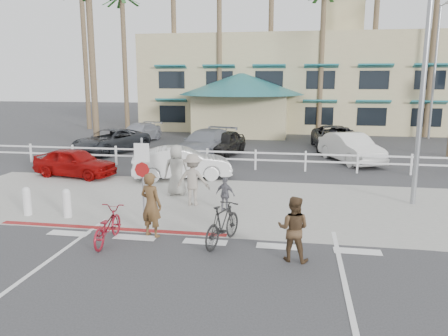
% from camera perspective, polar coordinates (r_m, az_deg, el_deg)
% --- Properties ---
extents(ground, '(140.00, 140.00, 0.00)m').
position_cam_1_polar(ground, '(11.49, -3.12, -10.74)').
color(ground, '#333335').
extents(bike_path, '(12.00, 16.00, 0.01)m').
position_cam_1_polar(bike_path, '(9.73, -5.80, -15.09)').
color(bike_path, '#333335').
rests_on(bike_path, ground).
extents(sidewalk_plaza, '(22.00, 7.00, 0.01)m').
position_cam_1_polar(sidewalk_plaza, '(15.67, 0.51, -4.58)').
color(sidewalk_plaza, gray).
rests_on(sidewalk_plaza, ground).
extents(cross_street, '(40.00, 5.00, 0.01)m').
position_cam_1_polar(cross_street, '(19.51, 2.38, -1.37)').
color(cross_street, '#333335').
rests_on(cross_street, ground).
extents(parking_lot, '(50.00, 16.00, 0.01)m').
position_cam_1_polar(parking_lot, '(28.80, 4.79, 2.79)').
color(parking_lot, '#333335').
rests_on(parking_lot, ground).
extents(curb_red, '(7.00, 0.25, 0.02)m').
position_cam_1_polar(curb_red, '(13.48, -14.62, -7.66)').
color(curb_red, maroon).
rests_on(curb_red, ground).
extents(rail_fence, '(29.40, 0.16, 1.00)m').
position_cam_1_polar(rail_fence, '(21.30, 4.41, 1.07)').
color(rail_fence, silver).
rests_on(rail_fence, ground).
extents(building, '(28.00, 16.00, 11.30)m').
position_cam_1_polar(building, '(41.39, 9.35, 13.17)').
color(building, '#C5B786').
rests_on(building, ground).
extents(sign_post, '(0.50, 0.10, 2.90)m').
position_cam_1_polar(sign_post, '(13.72, -10.55, -0.89)').
color(sign_post, gray).
rests_on(sign_post, ground).
extents(bollard_0, '(0.26, 0.26, 0.95)m').
position_cam_1_polar(bollard_0, '(14.82, -19.83, -4.35)').
color(bollard_0, silver).
rests_on(bollard_0, ground).
extents(bollard_1, '(0.26, 0.26, 0.95)m').
position_cam_1_polar(bollard_1, '(15.55, -24.34, -3.97)').
color(bollard_1, silver).
rests_on(bollard_1, ground).
extents(streetlight_0, '(0.60, 2.00, 9.00)m').
position_cam_1_polar(streetlight_0, '(16.39, 24.66, 11.01)').
color(streetlight_0, gray).
rests_on(streetlight_0, ground).
extents(streetlight_1, '(0.60, 2.00, 9.50)m').
position_cam_1_polar(streetlight_1, '(35.69, 25.78, 11.04)').
color(streetlight_1, gray).
rests_on(streetlight_1, ground).
extents(palm_0, '(4.00, 4.00, 15.00)m').
position_cam_1_polar(palm_0, '(40.87, -17.78, 15.41)').
color(palm_0, '#1D4C1E').
rests_on(palm_0, ground).
extents(palm_1, '(4.00, 4.00, 13.00)m').
position_cam_1_polar(palm_1, '(38.24, -12.89, 14.46)').
color(palm_1, '#1D4C1E').
rests_on(palm_1, ground).
extents(palm_2, '(4.00, 4.00, 16.00)m').
position_cam_1_polar(palm_2, '(38.00, -6.55, 16.96)').
color(palm_2, '#1D4C1E').
rests_on(palm_2, ground).
extents(palm_3, '(4.00, 4.00, 14.00)m').
position_cam_1_polar(palm_3, '(36.04, -0.61, 15.73)').
color(palm_3, '#1D4C1E').
rests_on(palm_3, ground).
extents(palm_4, '(4.00, 4.00, 15.00)m').
position_cam_1_polar(palm_4, '(36.58, 6.12, 16.39)').
color(palm_4, '#1D4C1E').
rests_on(palm_4, ground).
extents(palm_5, '(4.00, 4.00, 13.00)m').
position_cam_1_polar(palm_5, '(35.47, 12.66, 14.72)').
color(palm_5, '#1D4C1E').
rests_on(palm_5, ground).
extents(palm_6, '(4.00, 4.00, 17.00)m').
position_cam_1_polar(palm_6, '(37.03, 19.20, 17.34)').
color(palm_6, '#1D4C1E').
rests_on(palm_6, ground).
extents(palm_7, '(4.00, 4.00, 14.00)m').
position_cam_1_polar(palm_7, '(36.75, 25.66, 14.56)').
color(palm_7, '#1D4C1E').
rests_on(palm_7, ground).
extents(palm_10, '(4.00, 4.00, 12.00)m').
position_cam_1_polar(palm_10, '(28.28, -16.90, 14.38)').
color(palm_10, '#1D4C1E').
rests_on(palm_10, ground).
extents(bike_red, '(0.72, 1.84, 0.95)m').
position_cam_1_polar(bike_red, '(12.26, -15.01, -7.32)').
color(bike_red, maroon).
rests_on(bike_red, ground).
extents(rider_red, '(0.78, 0.64, 1.84)m').
position_cam_1_polar(rider_red, '(12.35, -9.50, -4.78)').
color(rider_red, brown).
rests_on(rider_red, ground).
extents(bike_black, '(1.08, 1.95, 1.13)m').
position_cam_1_polar(bike_black, '(11.73, -0.19, -7.31)').
color(bike_black, black).
rests_on(bike_black, ground).
extents(rider_black, '(0.88, 0.74, 1.62)m').
position_cam_1_polar(rider_black, '(10.77, 9.05, -7.84)').
color(rider_black, '#493420').
rests_on(rider_black, ground).
extents(pedestrian_a, '(1.21, 0.73, 1.83)m').
position_cam_1_polar(pedestrian_a, '(15.24, -4.07, -1.54)').
color(pedestrian_a, gray).
rests_on(pedestrian_a, ground).
extents(pedestrian_child, '(0.74, 0.49, 1.17)m').
position_cam_1_polar(pedestrian_child, '(14.57, 0.18, -3.46)').
color(pedestrian_child, '#5C5B64').
rests_on(pedestrian_child, ground).
extents(pedestrian_b, '(1.07, 0.83, 1.94)m').
position_cam_1_polar(pedestrian_b, '(16.64, -6.21, -0.28)').
color(pedestrian_b, gray).
rests_on(pedestrian_b, ground).
extents(car_white_sedan, '(4.59, 2.79, 1.43)m').
position_cam_1_polar(car_white_sedan, '(19.40, -5.54, 0.65)').
color(car_white_sedan, silver).
rests_on(car_white_sedan, ground).
extents(car_red_compact, '(4.04, 2.20, 1.31)m').
position_cam_1_polar(car_red_compact, '(20.92, -18.91, 0.71)').
color(car_red_compact, '#8A0606').
rests_on(car_red_compact, ground).
extents(lot_car_0, '(4.02, 5.65, 1.43)m').
position_cam_1_polar(lot_car_0, '(27.02, -14.61, 3.41)').
color(lot_car_0, '#222529').
rests_on(lot_car_0, ground).
extents(lot_car_1, '(3.35, 5.70, 1.55)m').
position_cam_1_polar(lot_car_1, '(24.72, -2.43, 3.19)').
color(lot_car_1, slate).
rests_on(lot_car_1, ground).
extents(lot_car_2, '(2.51, 4.54, 1.46)m').
position_cam_1_polar(lot_car_2, '(25.23, -0.17, 3.27)').
color(lot_car_2, black).
rests_on(lot_car_2, ground).
extents(lot_car_3, '(3.30, 4.95, 1.54)m').
position_cam_1_polar(lot_car_3, '(24.12, 16.23, 2.52)').
color(lot_car_3, silver).
rests_on(lot_car_3, ground).
extents(lot_car_4, '(2.57, 4.69, 1.29)m').
position_cam_1_polar(lot_car_4, '(31.56, -11.09, 4.56)').
color(lot_car_4, '#9294A0').
rests_on(lot_car_4, ground).
extents(lot_car_5, '(2.83, 5.45, 1.47)m').
position_cam_1_polar(lot_car_5, '(28.34, 14.17, 3.83)').
color(lot_car_5, '#242529').
rests_on(lot_car_5, ground).
extents(lot_car_6, '(2.14, 4.45, 1.22)m').
position_cam_1_polar(lot_car_6, '(29.95, 15.01, 3.95)').
color(lot_car_6, '#2F2E34').
rests_on(lot_car_6, ground).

